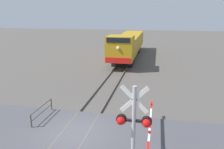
{
  "coord_description": "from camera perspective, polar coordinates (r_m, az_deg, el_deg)",
  "views": [
    {
      "loc": [
        4.19,
        -10.23,
        6.49
      ],
      "look_at": [
        1.07,
        4.93,
        2.17
      ],
      "focal_mm": 35.24,
      "sensor_mm": 36.0,
      "label": 1
    }
  ],
  "objects": [
    {
      "name": "road_surface",
      "position": [
        12.78,
        -9.51,
        -14.75
      ],
      "size": [
        36.0,
        5.1,
        0.15
      ],
      "primitive_type": "cube",
      "color": "#47474C",
      "rests_on": "ground_plane"
    },
    {
      "name": "rail_track_right",
      "position": [
        12.57,
        -6.34,
        -15.19
      ],
      "size": [
        0.08,
        80.0,
        0.15
      ],
      "primitive_type": "cube",
      "color": "#59544C",
      "rests_on": "ground_plane"
    },
    {
      "name": "rail_track_left",
      "position": [
        13.04,
        -12.55,
        -14.28
      ],
      "size": [
        0.08,
        80.0,
        0.15
      ],
      "primitive_type": "cube",
      "color": "#59544C",
      "rests_on": "ground_plane"
    },
    {
      "name": "ground_plane",
      "position": [
        12.82,
        -9.5,
        -15.03
      ],
      "size": [
        160.0,
        160.0,
        0.0
      ],
      "primitive_type": "plane",
      "color": "#514C47"
    },
    {
      "name": "locomotive",
      "position": [
        33.18,
        4.3,
        7.87
      ],
      "size": [
        3.06,
        18.69,
        3.98
      ],
      "color": "black",
      "rests_on": "ground_plane"
    },
    {
      "name": "crossing_signal",
      "position": [
        7.58,
        5.59,
        -14.45
      ],
      "size": [
        1.18,
        0.33,
        4.3
      ],
      "color": "#ADADB2",
      "rests_on": "ground_plane"
    },
    {
      "name": "guard_railing",
      "position": [
        14.57,
        -17.72,
        -8.94
      ],
      "size": [
        0.08,
        2.59,
        0.95
      ],
      "color": "#4C4742",
      "rests_on": "ground_plane"
    }
  ]
}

